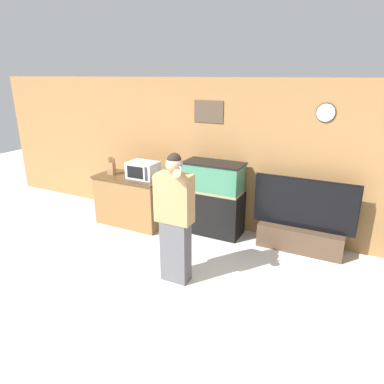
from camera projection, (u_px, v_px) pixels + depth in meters
The scene contains 8 objects.
ground_plane at pixel (122, 305), 4.14m from camera, with size 18.00×18.00×0.00m, color beige.
wall_back_paneled at pixel (213, 155), 6.00m from camera, with size 10.00×0.08×2.60m.
counter_island at pixel (131, 200), 6.27m from camera, with size 1.29×0.64×0.91m.
microwave at pixel (143, 170), 5.99m from camera, with size 0.52×0.38×0.29m.
knife_block at pixel (111, 168), 6.22m from camera, with size 0.14×0.09×0.33m.
aquarium_on_stand at pixel (213, 198), 5.85m from camera, with size 1.01×0.49×1.27m.
tv_on_stand at pixel (301, 230), 5.35m from camera, with size 1.55×0.40×1.17m.
person_standing at pixel (174, 217), 4.37m from camera, with size 0.55×0.42×1.75m.
Camera 1 is at (2.31, -2.72, 2.65)m, focal length 32.00 mm.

